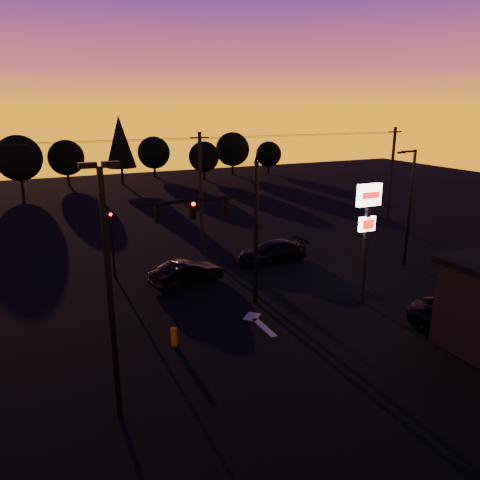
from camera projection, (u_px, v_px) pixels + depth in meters
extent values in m
plane|color=black|center=(265.00, 338.00, 22.57)|extent=(120.00, 120.00, 0.00)
cube|color=beige|center=(264.00, 327.00, 23.64)|extent=(0.35, 2.20, 0.01)
cube|color=beige|center=(252.00, 316.00, 24.86)|extent=(1.20, 1.20, 0.01)
cylinder|color=black|center=(256.00, 235.00, 25.55)|extent=(0.24, 0.24, 8.00)
cylinder|color=black|center=(257.00, 157.00, 24.38)|extent=(0.14, 0.52, 0.76)
cylinder|color=black|center=(199.00, 200.00, 23.63)|extent=(6.50, 0.16, 0.16)
cube|color=black|center=(225.00, 207.00, 24.35)|extent=(0.32, 0.22, 0.95)
sphere|color=black|center=(226.00, 201.00, 24.14)|extent=(0.18, 0.18, 0.18)
sphere|color=black|center=(226.00, 207.00, 24.22)|extent=(0.18, 0.18, 0.18)
sphere|color=black|center=(226.00, 212.00, 24.31)|extent=(0.18, 0.18, 0.18)
cube|color=black|center=(193.00, 210.00, 23.62)|extent=(0.32, 0.22, 0.95)
sphere|color=#FF0705|center=(193.00, 204.00, 23.41)|extent=(0.18, 0.18, 0.18)
sphere|color=black|center=(194.00, 210.00, 23.50)|extent=(0.18, 0.18, 0.18)
sphere|color=black|center=(194.00, 216.00, 23.58)|extent=(0.18, 0.18, 0.18)
cube|color=black|center=(158.00, 214.00, 22.90)|extent=(0.32, 0.22, 0.95)
sphere|color=black|center=(158.00, 207.00, 22.69)|extent=(0.18, 0.18, 0.18)
sphere|color=black|center=(159.00, 213.00, 22.77)|extent=(0.18, 0.18, 0.18)
sphere|color=black|center=(159.00, 219.00, 22.85)|extent=(0.18, 0.18, 0.18)
cube|color=black|center=(259.00, 259.00, 26.01)|extent=(0.22, 0.18, 0.28)
cylinder|color=black|center=(113.00, 251.00, 30.07)|extent=(0.14, 0.14, 3.60)
cube|color=black|center=(111.00, 219.00, 29.49)|extent=(0.30, 0.20, 0.90)
sphere|color=#FF0705|center=(111.00, 215.00, 29.30)|extent=(0.18, 0.18, 0.18)
sphere|color=black|center=(111.00, 219.00, 29.37)|extent=(0.18, 0.18, 0.18)
sphere|color=black|center=(111.00, 223.00, 29.45)|extent=(0.18, 0.18, 0.18)
cube|color=black|center=(111.00, 301.00, 15.67)|extent=(0.18, 0.18, 9.00)
cube|color=black|center=(87.00, 165.00, 14.27)|extent=(0.55, 0.30, 0.18)
cube|color=black|center=(111.00, 164.00, 14.55)|extent=(0.55, 0.30, 0.18)
cube|color=black|center=(365.00, 248.00, 25.81)|extent=(0.22, 0.22, 6.40)
cube|color=white|center=(369.00, 195.00, 24.98)|extent=(1.50, 0.25, 1.20)
cube|color=red|center=(371.00, 195.00, 24.86)|extent=(1.10, 0.02, 0.35)
cube|color=white|center=(367.00, 224.00, 25.43)|extent=(1.00, 0.22, 0.80)
cube|color=red|center=(369.00, 224.00, 25.31)|extent=(0.75, 0.02, 0.50)
cylinder|color=black|center=(409.00, 209.00, 31.91)|extent=(0.20, 0.20, 8.00)
cylinder|color=black|center=(408.00, 151.00, 30.58)|extent=(1.20, 0.14, 0.14)
cube|color=black|center=(401.00, 153.00, 30.35)|extent=(0.50, 0.22, 0.14)
plane|color=#FFB759|center=(401.00, 154.00, 30.37)|extent=(0.35, 0.35, 0.00)
cylinder|color=black|center=(201.00, 195.00, 34.33)|extent=(0.26, 0.26, 9.00)
cube|color=black|center=(200.00, 138.00, 33.19)|extent=(1.40, 0.10, 0.10)
cylinder|color=black|center=(391.00, 179.00, 41.60)|extent=(0.26, 0.26, 9.00)
cube|color=black|center=(395.00, 132.00, 40.46)|extent=(1.40, 0.10, 0.10)
cylinder|color=black|center=(67.00, 143.00, 29.05)|extent=(18.00, 0.02, 0.02)
cylinder|color=black|center=(66.00, 142.00, 29.56)|extent=(18.00, 0.02, 0.02)
cylinder|color=black|center=(65.00, 142.00, 30.09)|extent=(18.00, 0.02, 0.02)
cylinder|color=black|center=(311.00, 135.00, 36.32)|extent=(18.00, 0.02, 0.02)
cylinder|color=black|center=(307.00, 134.00, 36.83)|extent=(18.00, 0.02, 0.02)
cylinder|color=black|center=(303.00, 135.00, 37.36)|extent=(18.00, 0.02, 0.02)
cube|color=black|center=(462.00, 306.00, 22.78)|extent=(2.20, 0.05, 1.60)
cylinder|color=#B06800|center=(174.00, 337.00, 21.77)|extent=(0.29, 0.29, 0.88)
cylinder|color=black|center=(22.00, 185.00, 60.13)|extent=(0.36, 0.36, 1.75)
sphere|color=black|center=(19.00, 158.00, 59.15)|extent=(5.77, 5.78, 5.78)
cylinder|color=black|center=(68.00, 179.00, 66.07)|extent=(0.36, 0.36, 1.50)
sphere|color=black|center=(66.00, 158.00, 65.24)|extent=(4.95, 4.95, 4.95)
cylinder|color=black|center=(122.00, 176.00, 66.16)|extent=(0.36, 0.36, 2.38)
cone|color=black|center=(120.00, 142.00, 64.84)|extent=(4.18, 4.18, 7.12)
cylinder|color=black|center=(155.00, 172.00, 73.06)|extent=(0.36, 0.36, 1.50)
sphere|color=black|center=(154.00, 153.00, 72.23)|extent=(4.95, 4.95, 4.95)
cylinder|color=black|center=(204.00, 175.00, 70.28)|extent=(0.36, 0.36, 1.38)
sphere|color=black|center=(204.00, 157.00, 69.51)|extent=(4.54, 4.54, 4.54)
cylinder|color=black|center=(233.00, 170.00, 75.28)|extent=(0.36, 0.36, 1.62)
sphere|color=black|center=(233.00, 149.00, 74.38)|extent=(5.36, 5.36, 5.36)
cylinder|color=black|center=(268.00, 170.00, 76.88)|extent=(0.36, 0.36, 1.25)
sphere|color=black|center=(269.00, 154.00, 76.19)|extent=(4.12, 4.12, 4.12)
imported|color=black|center=(187.00, 273.00, 29.12)|extent=(4.82, 2.59, 1.51)
imported|color=black|center=(272.00, 252.00, 33.38)|extent=(5.14, 2.11, 1.49)
imported|color=black|center=(466.00, 321.00, 22.68)|extent=(4.14, 5.80, 1.47)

